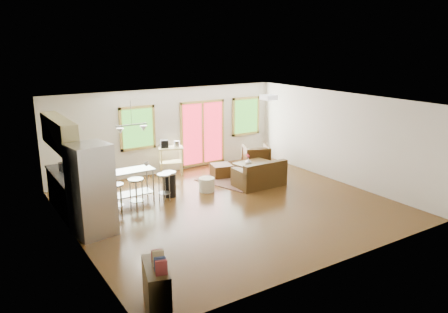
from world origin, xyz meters
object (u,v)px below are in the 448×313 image
ottoman (221,171)px  kitchen_cart (170,151)px  rug (242,176)px  coffee_table (253,164)px  loveseat (260,176)px  refrigerator (92,190)px  island (127,181)px  armchair (256,155)px

ottoman → kitchen_cart: size_ratio=0.52×
rug → coffee_table: (0.30, -0.14, 0.37)m
loveseat → refrigerator: refrigerator is taller
coffee_table → island: 3.98m
loveseat → rug: bearing=87.3°
armchair → ottoman: armchair is taller
refrigerator → kitchen_cart: refrigerator is taller
refrigerator → rug: bearing=8.5°
rug → kitchen_cart: bearing=142.7°
loveseat → kitchen_cart: size_ratio=1.28×
rug → island: 3.72m
island → refrigerator: bearing=-132.5°
coffee_table → armchair: bearing=48.0°
ottoman → refrigerator: (-4.43, -1.97, 0.79)m
loveseat → armchair: bearing=57.7°
rug → loveseat: size_ratio=1.63×
loveseat → ottoman: loveseat is taller
loveseat → ottoman: (-0.45, 1.33, -0.11)m
coffee_table → ottoman: size_ratio=2.08×
ottoman → refrigerator: refrigerator is taller
loveseat → kitchen_cart: bearing=126.9°
coffee_table → loveseat: bearing=-113.6°
loveseat → refrigerator: bearing=-171.7°
coffee_table → island: size_ratio=0.88×
refrigerator → island: refrigerator is taller
rug → ottoman: size_ratio=4.04×
rug → island: bearing=-176.3°
island → kitchen_cart: kitchen_cart is taller
coffee_table → kitchen_cart: (-2.03, 1.46, 0.37)m
coffee_table → ottoman: 0.97m
ottoman → rug: bearing=-34.7°
coffee_table → ottoman: coffee_table is taller
rug → loveseat: (-0.06, -0.98, 0.28)m
ottoman → island: (-3.16, -0.59, 0.39)m
ottoman → kitchen_cart: bearing=141.7°
loveseat → ottoman: 1.41m
armchair → loveseat: bearing=79.6°
ottoman → kitchen_cart: kitchen_cart is taller
island → kitchen_cart: 2.49m
rug → armchair: 1.18m
armchair → refrigerator: 6.31m
loveseat → refrigerator: size_ratio=0.72×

